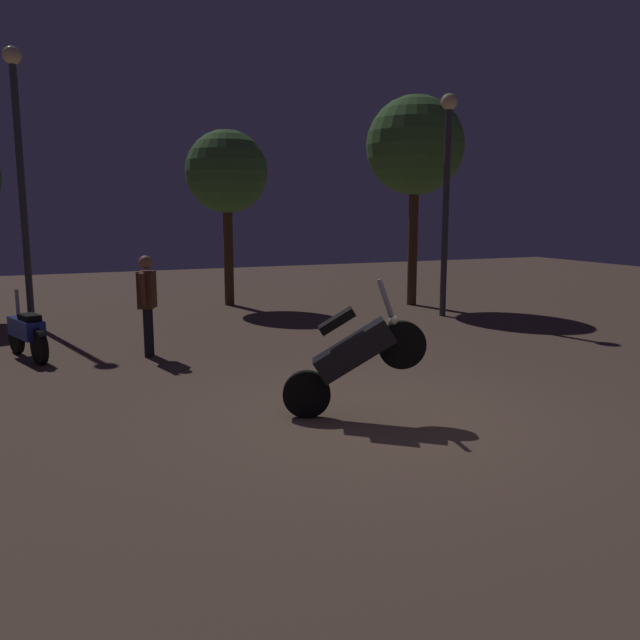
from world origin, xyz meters
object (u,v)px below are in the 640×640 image
motorcycle_blue_parked_left (27,332)px  streetlamp_far (447,177)px  streetlamp_near (19,155)px  motorcycle_black_foreground (354,355)px  person_rider_beside (147,297)px

motorcycle_blue_parked_left → streetlamp_far: streetlamp_far is taller
streetlamp_near → streetlamp_far: streetlamp_near is taller
motorcycle_black_foreground → streetlamp_near: bearing=135.0°
motorcycle_blue_parked_left → streetlamp_near: (0.03, 3.42, 3.06)m
motorcycle_blue_parked_left → streetlamp_far: bearing=-102.0°
person_rider_beside → streetlamp_near: 5.06m
motorcycle_black_foreground → streetlamp_near: streetlamp_near is taller
motorcycle_blue_parked_left → person_rider_beside: bearing=-126.3°
motorcycle_black_foreground → motorcycle_blue_parked_left: bearing=148.3°
motorcycle_black_foreground → streetlamp_far: streetlamp_far is taller
person_rider_beside → streetlamp_far: streetlamp_far is taller
person_rider_beside → motorcycle_black_foreground: bearing=-45.2°
streetlamp_near → streetlamp_far: size_ratio=1.14×
motorcycle_black_foreground → person_rider_beside: person_rider_beside is taller
motorcycle_blue_parked_left → streetlamp_near: bearing=-19.3°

